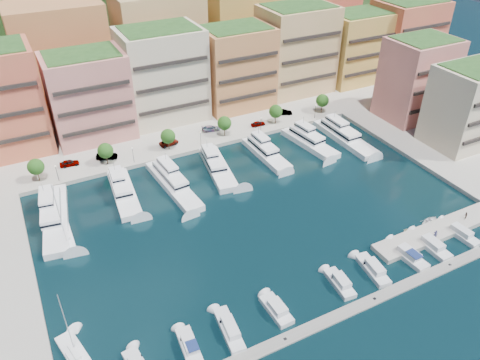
{
  "coord_description": "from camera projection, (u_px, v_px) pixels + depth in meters",
  "views": [
    {
      "loc": [
        -39.79,
        -68.54,
        61.85
      ],
      "look_at": [
        -1.67,
        5.57,
        6.0
      ],
      "focal_mm": 35.0,
      "sensor_mm": 36.0,
      "label": 1
    }
  ],
  "objects": [
    {
      "name": "south_pontoon",
      "position": [
        332.0,
        319.0,
        76.88
      ],
      "size": [
        72.0,
        2.2,
        0.35
      ],
      "primitive_type": "cube",
      "color": "gray",
      "rests_on": "ground"
    },
    {
      "name": "apartment_east_a",
      "position": [
        417.0,
        79.0,
        131.66
      ],
      "size": [
        18.0,
        14.5,
        22.8
      ],
      "color": "#DF887C",
      "rests_on": "east_quay"
    },
    {
      "name": "lamppost_3",
      "position": [
        261.0,
        122.0,
        127.94
      ],
      "size": [
        0.3,
        0.3,
        4.2
      ],
      "color": "black",
      "rests_on": "north_quay"
    },
    {
      "name": "lamppost_4",
      "position": [
        315.0,
        109.0,
        134.78
      ],
      "size": [
        0.3,
        0.3,
        4.2
      ],
      "color": "black",
      "rests_on": "north_quay"
    },
    {
      "name": "yacht_6",
      "position": [
        343.0,
        135.0,
        127.23
      ],
      "size": [
        5.23,
        22.55,
        7.3
      ],
      "color": "white",
      "rests_on": "ground"
    },
    {
      "name": "yacht_4",
      "position": [
        265.0,
        152.0,
        119.93
      ],
      "size": [
        4.91,
        18.09,
        7.3
      ],
      "color": "white",
      "rests_on": "ground"
    },
    {
      "name": "car_5",
      "position": [
        284.0,
        112.0,
        137.8
      ],
      "size": [
        4.77,
        3.22,
        1.49
      ],
      "primitive_type": "imported",
      "rotation": [
        0.0,
        0.0,
        1.17
      ],
      "color": "gray",
      "rests_on": "north_quay"
    },
    {
      "name": "backblock_4",
      "position": [
        317.0,
        18.0,
        170.64
      ],
      "size": [
        26.0,
        18.0,
        30.0
      ],
      "primitive_type": "cube",
      "color": "#D17345",
      "rests_on": "north_quay"
    },
    {
      "name": "tree_4",
      "position": [
        276.0,
        111.0,
        131.41
      ],
      "size": [
        3.8,
        3.8,
        5.65
      ],
      "color": "#473323",
      "rests_on": "north_quay"
    },
    {
      "name": "finger_pier",
      "position": [
        440.0,
        232.0,
        95.33
      ],
      "size": [
        32.0,
        5.0,
        2.0
      ],
      "primitive_type": "cube",
      "color": "#9E998E",
      "rests_on": "ground"
    },
    {
      "name": "cruiser_3",
      "position": [
        277.0,
        310.0,
        77.8
      ],
      "size": [
        2.87,
        7.15,
        2.55
      ],
      "color": "silver",
      "rests_on": "ground"
    },
    {
      "name": "yacht_3",
      "position": [
        217.0,
        166.0,
        114.16
      ],
      "size": [
        7.67,
        19.83,
        7.3
      ],
      "color": "white",
      "rests_on": "ground"
    },
    {
      "name": "cruiser_7",
      "position": [
        407.0,
        255.0,
        88.74
      ],
      "size": [
        3.27,
        9.08,
        2.66
      ],
      "color": "silver",
      "rests_on": "ground"
    },
    {
      "name": "yacht_0",
      "position": [
        55.0,
        215.0,
        98.1
      ],
      "size": [
        8.16,
        24.13,
        7.3
      ],
      "color": "white",
      "rests_on": "ground"
    },
    {
      "name": "person_0",
      "position": [
        435.0,
        234.0,
        91.69
      ],
      "size": [
        0.8,
        0.84,
        1.93
      ],
      "primitive_type": "imported",
      "rotation": [
        0.0,
        0.0,
        2.25
      ],
      "color": "navy",
      "rests_on": "finger_pier"
    },
    {
      "name": "cruiser_1",
      "position": [
        189.0,
        347.0,
        71.83
      ],
      "size": [
        2.99,
        7.3,
        2.66
      ],
      "color": "silver",
      "rests_on": "ground"
    },
    {
      "name": "north_quay",
      "position": [
        162.0,
        105.0,
        145.98
      ],
      "size": [
        220.0,
        64.0,
        2.0
      ],
      "primitive_type": "cube",
      "color": "#9E998E",
      "rests_on": "ground"
    },
    {
      "name": "tree_5",
      "position": [
        322.0,
        101.0,
        137.49
      ],
      "size": [
        3.8,
        3.8,
        5.65
      ],
      "color": "#473323",
      "rests_on": "north_quay"
    },
    {
      "name": "apartment_4",
      "position": [
        236.0,
        67.0,
        137.58
      ],
      "size": [
        20.0,
        15.5,
        23.8
      ],
      "color": "#C47E49",
      "rests_on": "north_quay"
    },
    {
      "name": "car_3",
      "position": [
        211.0,
        128.0,
        129.29
      ],
      "size": [
        5.37,
        3.01,
        1.47
      ],
      "primitive_type": "imported",
      "rotation": [
        0.0,
        0.0,
        1.37
      ],
      "color": "gray",
      "rests_on": "north_quay"
    },
    {
      "name": "tree_3",
      "position": [
        224.0,
        123.0,
        125.33
      ],
      "size": [
        3.8,
        3.8,
        5.65
      ],
      "color": "#473323",
      "rests_on": "north_quay"
    },
    {
      "name": "yacht_5",
      "position": [
        308.0,
        140.0,
        124.69
      ],
      "size": [
        6.99,
        19.07,
        7.3
      ],
      "color": "white",
      "rests_on": "ground"
    },
    {
      "name": "apartment_6",
      "position": [
        355.0,
        47.0,
        154.57
      ],
      "size": [
        20.0,
        15.5,
        22.8
      ],
      "color": "#DBA350",
      "rests_on": "north_quay"
    },
    {
      "name": "apartment_5",
      "position": [
        296.0,
        49.0,
        146.58
      ],
      "size": [
        22.0,
        16.5,
        26.8
      ],
      "color": "#E6AD79",
      "rests_on": "north_quay"
    },
    {
      "name": "backblock_2",
      "position": [
        160.0,
        41.0,
        147.84
      ],
      "size": [
        26.0,
        18.0,
        30.0
      ],
      "primitive_type": "cube",
      "color": "#E6AD79",
      "rests_on": "north_quay"
    },
    {
      "name": "lamppost_0",
      "position": [
        56.0,
        171.0,
        107.42
      ],
      "size": [
        0.3,
        0.3,
        4.2
      ],
      "color": "black",
      "rests_on": "north_quay"
    },
    {
      "name": "cruiser_2",
      "position": [
        229.0,
        330.0,
        74.45
      ],
      "size": [
        3.31,
        9.31,
        2.55
      ],
      "color": "silver",
      "rests_on": "ground"
    },
    {
      "name": "cruiser_9",
      "position": [
        459.0,
        233.0,
        94.08
      ],
      "size": [
        2.91,
        8.92,
        2.55
      ],
      "color": "silver",
      "rests_on": "ground"
    },
    {
      "name": "sailboat_0",
      "position": [
        75.0,
        354.0,
        71.02
      ],
      "size": [
        4.68,
        9.08,
        13.2
      ],
      "color": "white",
      "rests_on": "ground"
    },
    {
      "name": "tree_1",
      "position": [
        105.0,
        151.0,
        113.17
      ],
      "size": [
        3.8,
        3.8,
        5.65
      ],
      "color": "#473323",
      "rests_on": "north_quay"
    },
    {
      "name": "cruiser_5",
      "position": [
        340.0,
        283.0,
        82.77
      ],
      "size": [
        3.17,
        7.51,
        2.55
      ],
      "color": "silver",
      "rests_on": "ground"
    },
    {
      "name": "tree_2",
      "position": [
        168.0,
        136.0,
        119.25
      ],
      "size": [
        3.8,
        3.8,
        5.65
      ],
      "color": "#473323",
      "rests_on": "north_quay"
    },
    {
      "name": "cruiser_8",
      "position": [
        431.0,
        245.0,
        91.08
      ],
      "size": [
        2.75,
        9.01,
        2.55
      ],
      "color": "silver",
      "rests_on": "ground"
    },
    {
      "name": "car_1",
      "position": [
        107.0,
        156.0,
        116.79
      ],
      "size": [
        5.46,
        3.52,
        1.7
      ],
      "primitive_type": "imported",
      "rotation": [
        0.0,
        0.0,
        1.21
      ],
      "color": "gray",
      "rests_on": "north_quay"
    },
    {
      "name": "car_4",
      "position": [
        258.0,
        124.0,
        131.81
      ],
      "size": [
        4.16,
        1.85,
        1.39
      ],
      "primitive_type": "imported",
      "rotation": [
        0.0,
        0.0,
        1.52
      ],
      "color": "gray",
      "rests_on": "north_quay"
    },
    {
      "name": "apartment_3",
      "position": [
        163.0,
        75.0,
        130.14
      ],
      "size": [
        22.0,
        16.5,
        25.8
      ],
      "color": "beige",
      "rests_on": "north_quay"
    },
    {
      "name": "lamppost_2",
      "position": [
        201.0,
        136.0,
        121.1
      ],
      "size": [
        0.3,
        0.3,
        4.2
      ],
      "color": "black",
      "rests_on": "north_quay"
    },
    {
      "name": "sailboat_2",
      "position": [
        65.0,
        237.0,
        93.5
      ],
      "size": [
        2.76,
        8.65,
        13.2
      ],
      "color": "white",
      "rests_on": "ground"
    },
    {
      "name": "yacht_2",
      "position": [
        172.0,
        182.0,
        108.33
      ],
      "size": [
        6.18,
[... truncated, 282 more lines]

